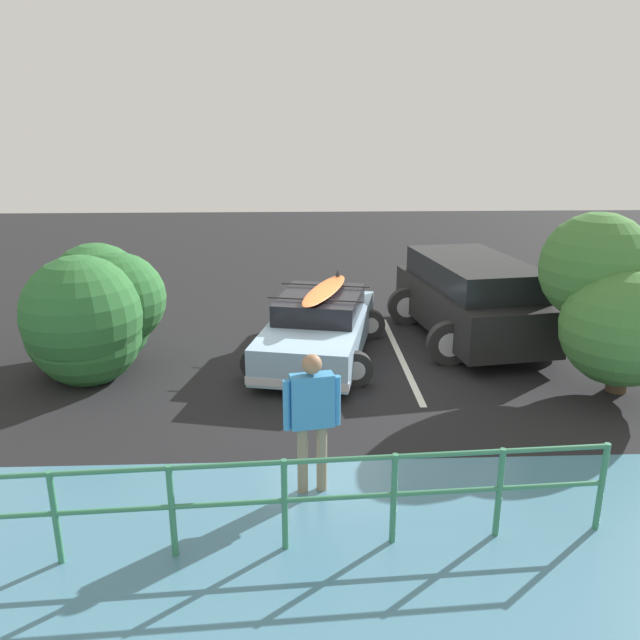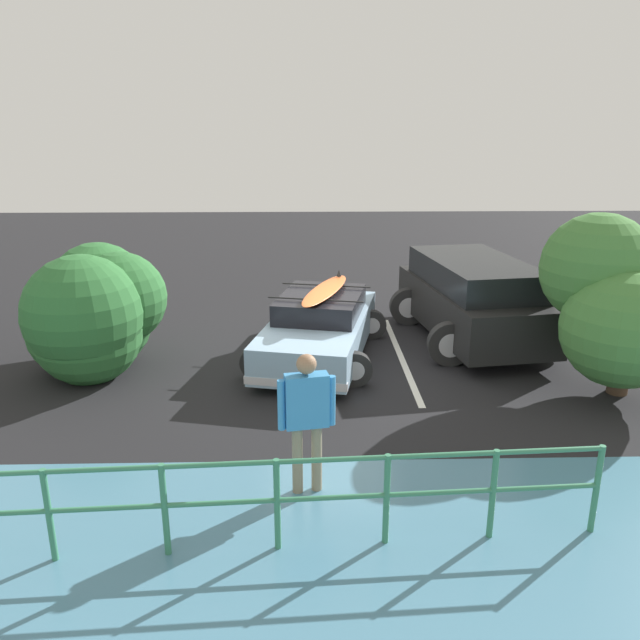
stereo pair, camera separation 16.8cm
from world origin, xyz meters
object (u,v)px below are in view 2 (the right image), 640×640
person_bystander (307,411)px  bush_near_left (93,314)px  sedan_car (320,327)px  bush_near_right (614,302)px  suv_car (472,298)px

person_bystander → bush_near_left: bearing=-47.1°
sedan_car → bush_near_left: size_ratio=1.46×
person_bystander → bush_near_left: bush_near_left is taller
person_bystander → bush_near_left: 5.73m
sedan_car → bush_near_right: bush_near_right is taller
bush_near_left → bush_near_right: (-8.97, 1.31, 0.53)m
sedan_car → suv_car: (-3.23, -0.91, 0.31)m
sedan_car → person_bystander: person_bystander is taller
person_bystander → bush_near_right: 5.86m
bush_near_right → suv_car: bearing=-60.7°
person_bystander → bush_near_right: size_ratio=0.60×
suv_car → bush_near_left: bearing=11.4°
person_bystander → suv_car: bearing=-121.6°
suv_car → person_bystander: bearing=58.4°
bush_near_left → sedan_car: bearing=-172.1°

